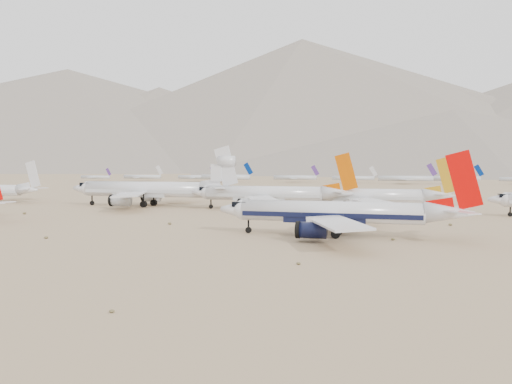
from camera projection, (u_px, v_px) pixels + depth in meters
ground at (273, 237)px, 104.57m from camera, size 7000.00×7000.00×0.00m
main_airliner at (341, 213)px, 104.70m from camera, size 51.23×50.04×18.08m
row2_gold_tail at (370, 196)px, 161.21m from camera, size 50.30×49.19×17.91m
row2_orange_tail at (270, 194)px, 167.38m from camera, size 53.92×52.75×19.23m
row2_white_trijet at (153, 189)px, 181.68m from camera, size 62.17×60.76×22.03m
distant_storage_row at (350, 178)px, 431.94m from camera, size 511.09×56.06×15.78m
mountain_range at (409, 113)px, 1661.91m from camera, size 7354.00×3024.00×470.00m
desert_scrub at (242, 262)px, 75.84m from camera, size 261.14×121.67×0.63m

